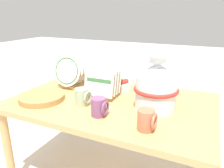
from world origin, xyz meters
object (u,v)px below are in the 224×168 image
dish_rack_square_plates (103,83)px  wicker_charger_stack (42,97)px  dish_rack_round_plates (71,73)px  fruit_bowl (123,86)px  ceramic_vase (156,85)px  mug_terracotta_glaze (147,120)px  mug_sage_glaze (83,97)px  mug_plum_glaze (99,107)px

dish_rack_square_plates → wicker_charger_stack: bearing=-144.8°
dish_rack_round_plates → dish_rack_square_plates: 0.32m
dish_rack_square_plates → fruit_bowl: size_ratio=1.78×
ceramic_vase → mug_terracotta_glaze: bearing=-84.8°
dish_rack_round_plates → wicker_charger_stack: (-0.02, -0.31, -0.09)m
wicker_charger_stack → mug_sage_glaze: 0.29m
ceramic_vase → dish_rack_square_plates: size_ratio=1.49×
mug_sage_glaze → mug_terracotta_glaze: same height
wicker_charger_stack → fruit_bowl: 0.58m
dish_rack_round_plates → mug_terracotta_glaze: dish_rack_round_plates is taller
dish_rack_square_plates → fruit_bowl: 0.19m
mug_plum_glaze → mug_terracotta_glaze: size_ratio=1.00×
ceramic_vase → wicker_charger_stack: size_ratio=1.17×
fruit_bowl → dish_rack_round_plates: bearing=-166.1°
ceramic_vase → mug_sage_glaze: ceramic_vase is taller
ceramic_vase → mug_terracotta_glaze: ceramic_vase is taller
dish_rack_square_plates → fruit_bowl: dish_rack_square_plates is taller
mug_sage_glaze → mug_terracotta_glaze: size_ratio=1.00×
dish_rack_round_plates → mug_sage_glaze: 0.37m
fruit_bowl → ceramic_vase: bearing=-37.1°
ceramic_vase → dish_rack_round_plates: ceramic_vase is taller
mug_sage_glaze → mug_terracotta_glaze: (0.45, -0.13, 0.00)m
ceramic_vase → dish_rack_square_plates: (-0.38, 0.06, -0.06)m
ceramic_vase → fruit_bowl: 0.39m
ceramic_vase → dish_rack_round_plates: bearing=169.4°
mug_terracotta_glaze → ceramic_vase: bearing=95.2°
dish_rack_round_plates → wicker_charger_stack: bearing=-94.7°
mug_plum_glaze → mug_terracotta_glaze: same height
ceramic_vase → mug_terracotta_glaze: 0.28m
mug_plum_glaze → mug_terracotta_glaze: bearing=-7.9°
ceramic_vase → fruit_bowl: bearing=142.9°
mug_plum_glaze → mug_sage_glaze: 0.19m
dish_rack_round_plates → wicker_charger_stack: dish_rack_round_plates is taller
dish_rack_round_plates → dish_rack_square_plates: size_ratio=1.10×
dish_rack_round_plates → fruit_bowl: 0.41m
mug_plum_glaze → fruit_bowl: (-0.04, 0.45, -0.02)m
dish_rack_round_plates → mug_terracotta_glaze: (0.71, -0.39, -0.06)m
wicker_charger_stack → mug_sage_glaze: mug_sage_glaze is taller
ceramic_vase → dish_rack_square_plates: 0.38m
dish_rack_square_plates → wicker_charger_stack: 0.42m
ceramic_vase → mug_plum_glaze: ceramic_vase is taller
mug_sage_glaze → wicker_charger_stack: bearing=-170.5°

